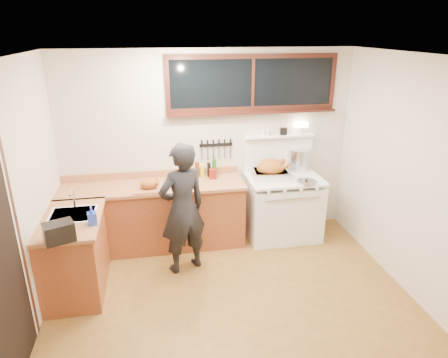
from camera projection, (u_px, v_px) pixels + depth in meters
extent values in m
cube|color=brown|center=(233.00, 305.00, 4.37)|extent=(4.00, 3.50, 0.02)
cube|color=beige|center=(208.00, 146.00, 5.54)|extent=(4.00, 0.05, 2.60)
cube|color=beige|center=(298.00, 316.00, 2.27)|extent=(4.00, 0.05, 2.60)
cube|color=beige|center=(13.00, 211.00, 3.56)|extent=(0.05, 3.50, 2.60)
cube|color=beige|center=(421.00, 182.00, 4.25)|extent=(0.05, 3.50, 2.60)
cube|color=white|center=(236.00, 54.00, 3.43)|extent=(4.00, 3.50, 0.05)
cube|color=brown|center=(155.00, 217.00, 5.41)|extent=(2.40, 0.60, 0.86)
cube|color=#A96A43|center=(152.00, 187.00, 5.24)|extent=(2.44, 0.64, 0.04)
cube|color=#A96A43|center=(152.00, 174.00, 5.49)|extent=(2.40, 0.03, 0.10)
sphere|color=#B78C38|center=(71.00, 214.00, 4.89)|extent=(0.03, 0.03, 0.03)
sphere|color=#B78C38|center=(113.00, 211.00, 4.97)|extent=(0.03, 0.03, 0.03)
sphere|color=#B78C38|center=(154.00, 208.00, 5.06)|extent=(0.03, 0.03, 0.03)
sphere|color=#B78C38|center=(193.00, 205.00, 5.14)|extent=(0.03, 0.03, 0.03)
sphere|color=#B78C38|center=(227.00, 202.00, 5.22)|extent=(0.03, 0.03, 0.03)
cube|color=brown|center=(75.00, 255.00, 4.50)|extent=(0.60, 1.05, 0.86)
cube|color=#A96A43|center=(71.00, 220.00, 4.34)|extent=(0.64, 1.09, 0.04)
cube|color=white|center=(73.00, 220.00, 4.43)|extent=(0.45, 0.40, 0.14)
cube|color=white|center=(73.00, 214.00, 4.40)|extent=(0.50, 0.45, 0.01)
cylinder|color=silver|center=(74.00, 199.00, 4.53)|extent=(0.02, 0.02, 0.24)
cylinder|color=silver|center=(71.00, 192.00, 4.42)|extent=(0.02, 0.18, 0.02)
cube|color=white|center=(283.00, 210.00, 5.68)|extent=(1.00, 0.70, 0.82)
cube|color=white|center=(284.00, 179.00, 5.51)|extent=(1.02, 0.72, 0.03)
cube|color=white|center=(291.00, 213.00, 5.33)|extent=(0.88, 0.02, 0.46)
cylinder|color=silver|center=(293.00, 199.00, 5.22)|extent=(0.75, 0.02, 0.02)
cylinder|color=white|center=(269.00, 193.00, 5.13)|extent=(0.04, 0.03, 0.04)
cylinder|color=white|center=(285.00, 191.00, 5.17)|extent=(0.04, 0.03, 0.04)
cylinder|color=white|center=(301.00, 190.00, 5.21)|extent=(0.04, 0.03, 0.04)
cylinder|color=white|center=(317.00, 189.00, 5.24)|extent=(0.04, 0.03, 0.04)
cube|color=white|center=(278.00, 154.00, 5.71)|extent=(1.00, 0.05, 0.50)
cube|color=white|center=(280.00, 136.00, 5.59)|extent=(1.00, 0.12, 0.03)
cylinder|color=white|center=(300.00, 130.00, 5.61)|extent=(0.10, 0.10, 0.10)
cube|color=#FFE5B2|center=(301.00, 125.00, 5.58)|extent=(0.19, 0.09, 0.06)
cube|color=black|center=(283.00, 131.00, 5.57)|extent=(0.09, 0.05, 0.10)
cylinder|color=white|center=(268.00, 132.00, 5.53)|extent=(0.04, 0.04, 0.09)
cylinder|color=white|center=(263.00, 133.00, 5.52)|extent=(0.04, 0.04, 0.09)
cube|color=black|center=(253.00, 83.00, 5.29)|extent=(2.20, 0.01, 0.62)
cube|color=black|center=(253.00, 56.00, 5.17)|extent=(2.32, 0.04, 0.06)
cube|color=black|center=(252.00, 108.00, 5.41)|extent=(2.32, 0.04, 0.06)
cube|color=black|center=(167.00, 85.00, 5.10)|extent=(0.06, 0.04, 0.62)
cube|color=black|center=(333.00, 81.00, 5.48)|extent=(0.06, 0.04, 0.62)
cube|color=black|center=(253.00, 83.00, 5.29)|extent=(0.04, 0.04, 0.62)
cube|color=black|center=(253.00, 112.00, 5.38)|extent=(2.32, 0.13, 0.03)
cube|color=black|center=(2.00, 269.00, 3.15)|extent=(0.01, 0.86, 2.10)
cube|color=black|center=(20.00, 239.00, 3.60)|extent=(0.01, 0.07, 2.10)
cube|color=black|center=(216.00, 145.00, 5.51)|extent=(0.46, 0.02, 0.04)
cube|color=silver|center=(202.00, 154.00, 5.50)|extent=(0.02, 0.00, 0.18)
cube|color=black|center=(202.00, 144.00, 5.45)|extent=(0.02, 0.02, 0.10)
cube|color=silver|center=(208.00, 153.00, 5.52)|extent=(0.02, 0.00, 0.18)
cube|color=black|center=(208.00, 143.00, 5.47)|extent=(0.02, 0.02, 0.10)
cube|color=silver|center=(213.00, 153.00, 5.53)|extent=(0.02, 0.00, 0.18)
cube|color=black|center=(213.00, 143.00, 5.48)|extent=(0.02, 0.02, 0.10)
cube|color=silver|center=(219.00, 153.00, 5.54)|extent=(0.03, 0.00, 0.18)
cube|color=black|center=(219.00, 143.00, 5.49)|extent=(0.02, 0.02, 0.10)
cube|color=silver|center=(225.00, 152.00, 5.56)|extent=(0.03, 0.00, 0.18)
cube|color=black|center=(225.00, 143.00, 5.51)|extent=(0.02, 0.02, 0.10)
cube|color=silver|center=(230.00, 152.00, 5.57)|extent=(0.03, 0.00, 0.18)
cube|color=black|center=(230.00, 142.00, 5.52)|extent=(0.02, 0.02, 0.10)
imported|color=black|center=(183.00, 209.00, 4.75)|extent=(0.70, 0.59, 1.63)
imported|color=blue|center=(92.00, 216.00, 4.16)|extent=(0.11, 0.11, 0.20)
cube|color=black|center=(59.00, 232.00, 3.84)|extent=(0.33, 0.28, 0.19)
cube|color=#A96A43|center=(149.00, 189.00, 5.09)|extent=(0.42, 0.31, 0.02)
ellipsoid|color=#9A531C|center=(149.00, 184.00, 5.06)|extent=(0.23, 0.16, 0.13)
sphere|color=#9A531C|center=(157.00, 180.00, 5.12)|extent=(0.05, 0.05, 0.05)
sphere|color=#9A531C|center=(157.00, 183.00, 5.02)|extent=(0.05, 0.05, 0.05)
cube|color=silver|center=(270.00, 174.00, 5.50)|extent=(0.53, 0.42, 0.10)
cube|color=#3F3F42|center=(270.00, 171.00, 5.48)|extent=(0.47, 0.36, 0.03)
torus|color=silver|center=(252.00, 172.00, 5.44)|extent=(0.03, 0.10, 0.10)
torus|color=silver|center=(288.00, 169.00, 5.52)|extent=(0.03, 0.10, 0.10)
ellipsoid|color=#9A531C|center=(271.00, 168.00, 5.46)|extent=(0.41, 0.33, 0.25)
cylinder|color=#9A531C|center=(282.00, 168.00, 5.39)|extent=(0.14, 0.08, 0.11)
sphere|color=#9A531C|center=(287.00, 165.00, 5.39)|extent=(0.07, 0.07, 0.07)
cylinder|color=#9A531C|center=(278.00, 164.00, 5.56)|extent=(0.14, 0.08, 0.11)
sphere|color=#9A531C|center=(283.00, 161.00, 5.56)|extent=(0.07, 0.07, 0.07)
cylinder|color=silver|center=(299.00, 159.00, 5.77)|extent=(0.35, 0.35, 0.32)
cylinder|color=silver|center=(286.00, 167.00, 5.77)|extent=(0.19, 0.19, 0.11)
cylinder|color=black|center=(281.00, 162.00, 5.85)|extent=(0.07, 0.14, 0.02)
cylinder|color=silver|center=(306.00, 182.00, 5.32)|extent=(0.35, 0.35, 0.02)
sphere|color=black|center=(306.00, 180.00, 5.31)|extent=(0.03, 0.03, 0.03)
cube|color=maroon|center=(213.00, 174.00, 5.44)|extent=(0.10, 0.08, 0.14)
cylinder|color=white|center=(210.00, 170.00, 5.55)|extent=(0.09, 0.09, 0.15)
cylinder|color=black|center=(197.00, 170.00, 5.47)|extent=(0.06, 0.06, 0.22)
cylinder|color=black|center=(202.00, 171.00, 5.49)|extent=(0.06, 0.06, 0.18)
cylinder|color=black|center=(209.00, 170.00, 5.51)|extent=(0.05, 0.05, 0.20)
cylinder|color=black|center=(214.00, 168.00, 5.51)|extent=(0.06, 0.06, 0.25)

